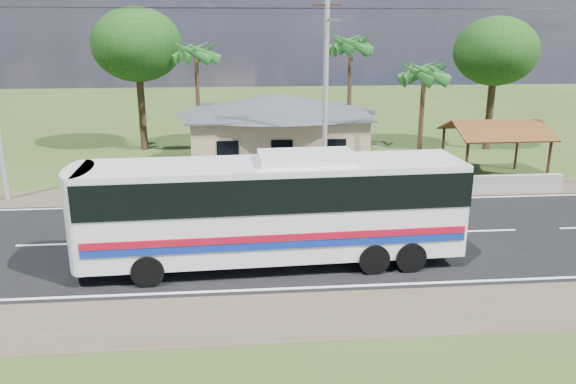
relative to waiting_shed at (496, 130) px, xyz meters
name	(u,v)px	position (x,y,z in m)	size (l,w,h in m)	color
ground	(275,238)	(-13.00, -8.50, -2.73)	(120.00, 120.00, 0.00)	#2C4719
road	(275,238)	(-13.00, -8.50, -2.72)	(120.00, 16.00, 0.03)	black
house	(277,122)	(-12.00, 4.50, -0.09)	(12.40, 10.00, 5.00)	tan
waiting_shed	(496,130)	(0.00, 0.00, 0.00)	(5.20, 4.48, 3.35)	#3D2316
concrete_barrier	(497,184)	(-1.00, -2.90, -2.28)	(7.00, 0.30, 0.90)	#9E9E99
utility_poles	(319,80)	(-10.33, -2.01, 3.04)	(32.80, 2.22, 11.00)	#9E9E99
palm_near	(424,73)	(-3.50, 2.50, 2.98)	(2.80, 2.80, 6.70)	#47301E
palm_mid	(351,45)	(-7.00, 7.00, 4.43)	(2.80, 2.80, 8.20)	#47301E
palm_far	(196,53)	(-17.00, 7.50, 3.95)	(2.80, 2.80, 7.70)	#47301E
tree_behind_house	(137,45)	(-21.00, 9.50, 4.39)	(6.00, 6.00, 9.61)	#47301E
tree_behind_shed	(496,52)	(3.00, 7.50, 3.95)	(5.60, 5.60, 9.02)	#47301E
coach_bus	(275,202)	(-13.13, -11.08, -0.37)	(13.40, 3.37, 4.13)	silver
motorcycle	(368,190)	(-7.96, -3.37, -2.30)	(0.57, 1.62, 0.85)	black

